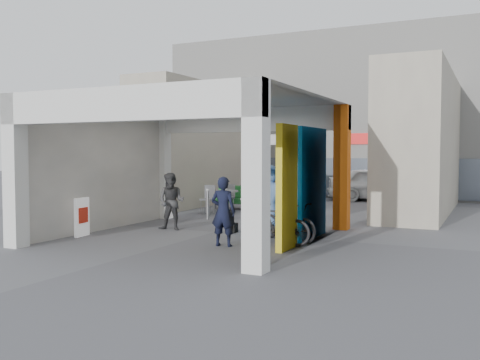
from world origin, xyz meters
The scene contains 21 objects.
ground centered at (0.00, 0.00, 0.00)m, with size 90.00×90.00×0.00m, color #59595E.
arcade_canopy centered at (0.54, -0.82, 2.30)m, with size 6.40×6.45×6.40m.
far_building centered at (0.00, 13.99, 3.99)m, with size 18.00×4.08×8.00m.
plaza_bldg_left centered at (-4.50, 7.50, 2.50)m, with size 2.00×9.00×5.00m, color #BAB29A.
plaza_bldg_right centered at (4.50, 7.50, 2.50)m, with size 2.00×9.00×5.00m, color #BAB29A.
bollard_left centered at (-1.50, 2.34, 0.48)m, with size 0.09×0.09×0.96m, color #979A9F.
bollard_center centered at (0.08, 2.33, 0.45)m, with size 0.09×0.09×0.90m, color #979A9F.
bollard_right centered at (1.49, 2.53, 0.45)m, with size 0.09×0.09×0.90m, color #979A9F.
advert_board_near centered at (-2.75, -2.13, 0.51)m, with size 0.15×0.56×1.00m.
advert_board_far centered at (-2.75, 1.98, 0.51)m, with size 0.17×0.56×1.00m.
cafe_set centered at (-1.76, 4.31, 0.35)m, with size 1.66×1.34×1.00m.
produce_stand centered at (-2.23, 5.56, 0.35)m, with size 1.34×0.72×0.88m.
crate_stack centered at (0.48, 7.45, 0.28)m, with size 0.51×0.42×0.56m.
border_collie centered at (0.47, 0.05, 0.27)m, with size 0.25×0.49×0.68m.
man_with_dog centered at (1.23, -1.85, 0.81)m, with size 0.59×0.39×1.62m, color black.
man_back_turned centered at (-1.25, -0.20, 0.80)m, with size 0.78×0.61×1.60m, color #38383A.
man_elderly centered at (1.27, 0.98, 0.91)m, with size 0.89×0.58×1.82m, color #5575A6.
man_crates centered at (-0.70, 7.38, 0.82)m, with size 0.97×0.40×1.65m, color black.
bicycle_front centered at (2.30, -0.47, 0.47)m, with size 0.63×1.80×0.95m, color black.
bicycle_rear centered at (2.30, -1.22, 0.50)m, with size 0.47×1.65×0.99m, color black.
white_van centered at (2.14, 11.46, 0.75)m, with size 1.77×4.40×1.50m, color white.
Camera 1 is at (6.87, -12.78, 2.18)m, focal length 40.00 mm.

